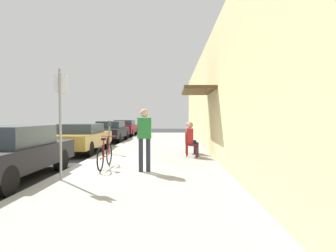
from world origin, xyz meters
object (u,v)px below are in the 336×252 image
object	(u,v)px
parking_meter	(109,135)
seated_patron_1	(190,136)
parked_car_3	(125,128)
parked_car_0	(8,152)
cafe_chair_1	(189,141)
cafe_chair_0	(190,143)
pedestrian_standing	(144,135)
seated_patron_0	(192,138)
street_sign	(60,115)
bicycle_0	(105,155)
parked_car_1	(81,137)
parked_car_2	(111,131)

from	to	relation	value
parking_meter	seated_patron_1	size ratio (longest dim) A/B	1.02
parked_car_3	parked_car_0	bearing A→B (deg)	-90.00
cafe_chair_1	parking_meter	bearing A→B (deg)	-177.88
cafe_chair_0	pedestrian_standing	xyz separation A→B (m)	(-1.40, -2.88, 0.50)
parked_car_3	cafe_chair_1	world-z (taller)	parked_car_3
seated_patron_0	street_sign	bearing A→B (deg)	-130.48
parked_car_3	parking_meter	size ratio (longest dim) A/B	3.33
parked_car_0	parking_meter	world-z (taller)	parking_meter
pedestrian_standing	parked_car_0	bearing A→B (deg)	-169.63
bicycle_0	seated_patron_0	size ratio (longest dim) A/B	1.33
bicycle_0	cafe_chair_1	size ratio (longest dim) A/B	1.97
seated_patron_1	cafe_chair_1	bearing A→B (deg)	178.22
parked_car_1	cafe_chair_1	distance (m)	4.88
parking_meter	cafe_chair_1	distance (m)	3.23
seated_patron_0	seated_patron_1	distance (m)	0.99
cafe_chair_0	bicycle_0	bearing A→B (deg)	-138.89
bicycle_0	seated_patron_1	world-z (taller)	seated_patron_1
parked_car_1	parked_car_3	size ratio (longest dim) A/B	1.00
pedestrian_standing	parked_car_3	bearing A→B (deg)	101.80
parked_car_2	cafe_chair_0	xyz separation A→B (m)	(4.76, -7.94, -0.07)
bicycle_0	cafe_chair_0	size ratio (longest dim) A/B	1.97
parked_car_0	pedestrian_standing	distance (m)	3.44
street_sign	seated_patron_0	bearing A→B (deg)	49.52
parked_car_3	pedestrian_standing	world-z (taller)	pedestrian_standing
parked_car_0	pedestrian_standing	world-z (taller)	pedestrian_standing
parked_car_2	cafe_chair_1	size ratio (longest dim) A/B	5.06
parked_car_2	seated_patron_0	distance (m)	9.30
cafe_chair_0	street_sign	bearing A→B (deg)	-129.91
street_sign	seated_patron_0	size ratio (longest dim) A/B	2.02
parked_car_3	bicycle_0	distance (m)	15.64
parked_car_1	pedestrian_standing	distance (m)	5.96
parked_car_0	parked_car_2	world-z (taller)	parked_car_0
seated_patron_0	cafe_chair_0	bearing A→B (deg)	171.81
parking_meter	cafe_chair_1	world-z (taller)	parking_meter
parked_car_0	pedestrian_standing	xyz separation A→B (m)	(3.36, 0.62, 0.41)
parking_meter	bicycle_0	size ratio (longest dim) A/B	0.77
street_sign	seated_patron_1	size ratio (longest dim) A/B	2.02
parked_car_0	parked_car_1	size ratio (longest dim) A/B	1.00
parked_car_3	seated_patron_1	bearing A→B (deg)	-68.47
parking_meter	bicycle_0	world-z (taller)	parking_meter
parked_car_0	cafe_chair_1	xyz separation A→B (m)	(4.76, 4.48, -0.09)
street_sign	seated_patron_1	distance (m)	5.96
seated_patron_0	parked_car_2	bearing A→B (deg)	121.27
parked_car_3	parking_meter	distance (m)	12.44
parked_car_0	cafe_chair_0	size ratio (longest dim) A/B	5.06
parked_car_3	seated_patron_1	size ratio (longest dim) A/B	3.41
parked_car_2	street_sign	bearing A→B (deg)	-82.78
cafe_chair_1	pedestrian_standing	world-z (taller)	pedestrian_standing
parked_car_3	cafe_chair_1	xyz separation A→B (m)	(4.76, -12.22, -0.08)
parked_car_1	cafe_chair_1	bearing A→B (deg)	-12.35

